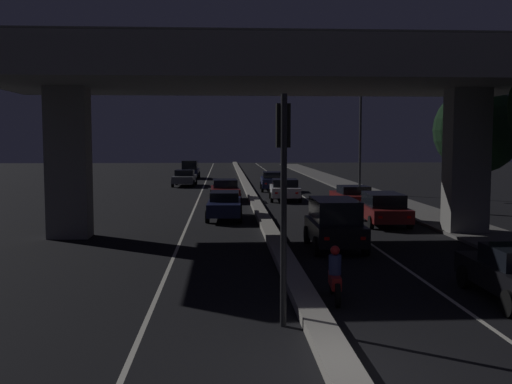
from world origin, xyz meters
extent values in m
plane|color=black|center=(0.00, 0.00, 0.00)|extent=(200.00, 200.00, 0.00)
cube|color=beige|center=(-3.79, 35.00, 0.00)|extent=(0.12, 126.00, 0.00)
cube|color=beige|center=(3.79, 35.00, 0.00)|extent=(0.12, 126.00, 0.00)
cube|color=gray|center=(0.00, 35.00, 0.13)|extent=(0.66, 126.00, 0.25)
cube|color=#5B5956|center=(9.03, 28.00, 0.06)|extent=(2.96, 126.00, 0.13)
cube|color=gray|center=(-8.50, 15.35, 3.15)|extent=(1.70, 1.24, 6.30)
cube|color=gray|center=(8.50, 15.35, 3.15)|extent=(1.70, 1.24, 6.30)
cube|color=gray|center=(0.00, 15.35, 7.06)|extent=(23.39, 9.20, 1.53)
cube|color=#333335|center=(0.00, 15.35, 8.28)|extent=(23.39, 0.40, 0.90)
cylinder|color=black|center=(-0.73, 2.75, 2.54)|extent=(0.14, 0.14, 5.07)
cube|color=black|center=(-0.73, 2.93, 4.40)|extent=(0.30, 0.28, 0.95)
sphere|color=red|center=(-0.73, 3.08, 4.70)|extent=(0.18, 0.18, 0.18)
sphere|color=black|center=(-0.73, 3.08, 4.40)|extent=(0.18, 0.18, 0.18)
sphere|color=black|center=(-0.73, 3.08, 4.10)|extent=(0.18, 0.18, 0.18)
cylinder|color=#2D2D30|center=(8.40, 35.16, 3.91)|extent=(0.18, 0.18, 7.83)
cylinder|color=#2D2D30|center=(7.29, 35.16, 7.68)|extent=(2.22, 0.10, 0.10)
ellipsoid|color=#F2B759|center=(6.18, 35.16, 7.58)|extent=(0.56, 0.32, 0.24)
cylinder|color=black|center=(4.62, 5.89, 0.32)|extent=(0.21, 0.64, 0.64)
cylinder|color=black|center=(4.57, 3.14, 0.32)|extent=(0.21, 0.64, 0.64)
cube|color=black|center=(2.14, 11.96, 0.70)|extent=(1.83, 3.96, 0.70)
cube|color=black|center=(2.14, 12.06, 1.47)|extent=(1.60, 2.85, 0.84)
cylinder|color=black|center=(1.27, 13.27, 0.35)|extent=(0.21, 0.70, 0.70)
cylinder|color=black|center=(3.03, 13.26, 0.35)|extent=(0.21, 0.70, 0.70)
cylinder|color=black|center=(1.25, 10.67, 0.35)|extent=(0.21, 0.70, 0.70)
cylinder|color=black|center=(3.00, 10.65, 0.35)|extent=(0.21, 0.70, 0.70)
cube|color=red|center=(1.49, 9.99, 0.73)|extent=(0.18, 0.03, 0.11)
cube|color=red|center=(2.75, 9.97, 0.73)|extent=(0.18, 0.03, 0.11)
cube|color=#591414|center=(5.73, 18.45, 0.62)|extent=(2.02, 4.60, 0.61)
cube|color=black|center=(5.73, 18.45, 1.23)|extent=(1.73, 2.78, 0.62)
cylinder|color=black|center=(4.88, 19.98, 0.31)|extent=(0.22, 0.63, 0.62)
cylinder|color=black|center=(6.69, 19.91, 0.31)|extent=(0.22, 0.63, 0.62)
cylinder|color=black|center=(4.77, 16.98, 0.31)|extent=(0.22, 0.63, 0.62)
cylinder|color=black|center=(6.58, 16.92, 0.31)|extent=(0.22, 0.63, 0.62)
cube|color=red|center=(5.00, 16.19, 0.65)|extent=(0.18, 0.04, 0.11)
cube|color=red|center=(6.29, 16.15, 0.65)|extent=(0.18, 0.04, 0.11)
cube|color=#591414|center=(5.51, 24.26, 0.66)|extent=(2.01, 4.46, 0.71)
cube|color=black|center=(5.52, 24.15, 1.24)|extent=(1.69, 1.82, 0.45)
cylinder|color=black|center=(4.55, 25.67, 0.30)|extent=(0.22, 0.60, 0.60)
cylinder|color=black|center=(6.36, 25.74, 0.30)|extent=(0.22, 0.60, 0.60)
cylinder|color=black|center=(4.67, 22.77, 0.30)|extent=(0.22, 0.60, 0.60)
cylinder|color=black|center=(6.47, 22.84, 0.30)|extent=(0.22, 0.60, 0.60)
cube|color=red|center=(4.95, 22.02, 0.69)|extent=(0.18, 0.04, 0.11)
cube|color=red|center=(6.24, 22.07, 0.69)|extent=(0.18, 0.04, 0.11)
cube|color=silver|center=(2.14, 30.36, 0.66)|extent=(2.08, 4.29, 0.64)
cube|color=black|center=(2.13, 30.15, 1.23)|extent=(1.75, 2.09, 0.50)
cylinder|color=black|center=(1.27, 31.79, 0.34)|extent=(0.23, 0.69, 0.68)
cylinder|color=black|center=(3.13, 31.71, 0.34)|extent=(0.23, 0.69, 0.68)
cylinder|color=black|center=(1.15, 29.02, 0.34)|extent=(0.23, 0.69, 0.68)
cylinder|color=black|center=(3.00, 28.94, 0.34)|extent=(0.23, 0.69, 0.68)
cube|color=red|center=(1.38, 28.28, 0.69)|extent=(0.18, 0.04, 0.11)
cube|color=red|center=(2.71, 28.22, 0.69)|extent=(0.18, 0.04, 0.11)
cube|color=#141938|center=(1.93, 38.44, 0.70)|extent=(1.87, 4.63, 0.74)
cube|color=black|center=(1.93, 38.21, 1.31)|extent=(1.59, 2.25, 0.48)
cylinder|color=black|center=(1.14, 39.97, 0.33)|extent=(0.22, 0.66, 0.66)
cylinder|color=black|center=(2.83, 39.92, 0.33)|extent=(0.22, 0.66, 0.66)
cylinder|color=black|center=(1.04, 36.95, 0.33)|extent=(0.22, 0.66, 0.66)
cylinder|color=black|center=(2.73, 36.90, 0.33)|extent=(0.22, 0.66, 0.66)
cube|color=red|center=(1.26, 36.16, 0.74)|extent=(0.18, 0.04, 0.11)
cube|color=red|center=(2.47, 36.12, 0.74)|extent=(0.18, 0.04, 0.11)
cube|color=#141938|center=(-1.98, 20.93, 0.65)|extent=(1.79, 4.70, 0.65)
cube|color=black|center=(-1.97, 21.16, 1.19)|extent=(1.53, 2.28, 0.45)
cylinder|color=black|center=(-1.21, 19.37, 0.32)|extent=(0.22, 0.65, 0.65)
cylinder|color=black|center=(-2.83, 19.42, 0.32)|extent=(0.22, 0.65, 0.65)
cylinder|color=black|center=(-1.12, 22.44, 0.32)|extent=(0.22, 0.65, 0.65)
cylinder|color=black|center=(-2.74, 22.49, 0.32)|extent=(0.22, 0.65, 0.65)
cube|color=white|center=(-1.33, 23.25, 0.55)|extent=(0.18, 0.04, 0.11)
cube|color=white|center=(-2.49, 23.28, 0.55)|extent=(0.18, 0.04, 0.11)
cube|color=#591414|center=(-1.92, 30.49, 0.61)|extent=(1.99, 4.52, 0.58)
cube|color=black|center=(-1.93, 30.71, 1.17)|extent=(1.69, 2.20, 0.53)
cylinder|color=black|center=(-0.97, 29.05, 0.33)|extent=(0.22, 0.66, 0.65)
cylinder|color=black|center=(-2.76, 28.99, 0.33)|extent=(0.22, 0.66, 0.65)
cylinder|color=black|center=(-1.08, 31.99, 0.33)|extent=(0.22, 0.66, 0.65)
cylinder|color=black|center=(-2.87, 31.93, 0.33)|extent=(0.22, 0.66, 0.65)
cube|color=white|center=(-1.36, 32.75, 0.53)|extent=(0.18, 0.04, 0.11)
cube|color=white|center=(-2.64, 32.70, 0.53)|extent=(0.18, 0.04, 0.11)
cube|color=#515459|center=(-5.51, 43.78, 0.64)|extent=(1.99, 4.71, 0.61)
cube|color=black|center=(-5.51, 43.90, 1.20)|extent=(1.68, 1.91, 0.51)
cylinder|color=black|center=(-4.65, 42.22, 0.34)|extent=(0.22, 0.69, 0.68)
cylinder|color=black|center=(-6.46, 42.28, 0.34)|extent=(0.22, 0.69, 0.68)
cylinder|color=black|center=(-4.56, 45.29, 0.34)|extent=(0.22, 0.69, 0.68)
cylinder|color=black|center=(-6.37, 45.34, 0.34)|extent=(0.22, 0.69, 0.68)
cube|color=white|center=(-4.79, 46.10, 0.55)|extent=(0.18, 0.04, 0.11)
cube|color=white|center=(-6.09, 46.14, 0.55)|extent=(0.18, 0.04, 0.11)
cube|color=#141938|center=(-5.60, 54.73, 0.67)|extent=(1.86, 4.20, 0.67)
cube|color=black|center=(-5.60, 54.63, 1.48)|extent=(1.63, 3.03, 0.95)
cylinder|color=black|center=(-4.74, 53.34, 0.34)|extent=(0.21, 0.68, 0.68)
cylinder|color=black|center=(-6.50, 53.37, 0.34)|extent=(0.21, 0.68, 0.68)
cylinder|color=black|center=(-4.70, 56.10, 0.34)|extent=(0.21, 0.68, 0.68)
cylinder|color=black|center=(-6.47, 56.12, 0.34)|extent=(0.21, 0.68, 0.68)
cube|color=white|center=(-4.94, 56.82, 0.57)|extent=(0.18, 0.03, 0.11)
cube|color=white|center=(-6.21, 56.84, 0.57)|extent=(0.18, 0.03, 0.11)
cylinder|color=black|center=(0.84, 5.46, 0.30)|extent=(0.12, 0.60, 0.59)
cylinder|color=black|center=(0.75, 4.15, 0.30)|extent=(0.14, 0.60, 0.59)
cube|color=maroon|center=(0.80, 4.81, 0.52)|extent=(0.31, 1.01, 0.32)
cylinder|color=navy|center=(0.80, 4.81, 0.93)|extent=(0.34, 0.34, 0.50)
sphere|color=#B21919|center=(0.80, 4.81, 1.30)|extent=(0.24, 0.24, 0.24)
cube|color=red|center=(0.75, 4.10, 0.52)|extent=(0.08, 0.04, 0.08)
cylinder|color=#2D2116|center=(11.98, 22.34, 1.43)|extent=(0.38, 0.38, 2.85)
sphere|color=black|center=(11.98, 22.34, 4.65)|extent=(4.79, 4.79, 4.79)
camera|label=1|loc=(-2.03, -10.07, 4.08)|focal=42.00mm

